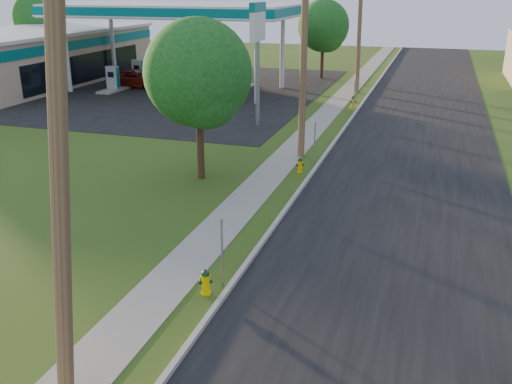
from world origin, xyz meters
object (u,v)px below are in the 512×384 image
Objects in this scene: hydrant_mid at (300,165)px; car_red at (138,78)px; utility_pole_near at (59,173)px; fuel_pump_nw at (113,82)px; utility_pole_far at (359,27)px; fuel_pump_sw at (138,74)px; fuel_pump_se at (241,79)px; tree_verge at (200,78)px; hydrant_near at (206,282)px; fuel_pump_ne at (223,88)px; utility_pole_mid at (304,51)px; tree_lot at (324,28)px; tree_back at (39,19)px; price_pylon at (258,29)px; hydrant_far at (353,102)px; car_silver at (222,83)px.

hydrant_mid is 0.14× the size of car_red.
fuel_pump_nw is at bearing 120.00° from utility_pole_near.
utility_pole_far is at bearing 91.48° from hydrant_mid.
utility_pole_far is at bearing 3.20° from fuel_pump_sw.
tree_verge reaches higher than fuel_pump_se.
fuel_pump_se is at bearing 107.35° from hydrant_near.
fuel_pump_ne is at bearing 109.79° from hydrant_near.
fuel_pump_sw is (0.00, 4.00, 0.00)m from fuel_pump_nw.
tree_lot is (-3.78, 24.04, -0.67)m from utility_pole_mid.
tree_back is 48.69m from hydrant_near.
tree_lot reaches higher than fuel_pump_sw.
fuel_pump_sw is 26.24m from tree_verge.
tree_lot is at bearing 89.64° from price_pylon.
tree_back is 34.32m from hydrant_far.
car_silver reaches higher than hydrant_mid.
car_silver is at bearing 121.48° from price_pylon.
car_red is 1.23× the size of car_silver.
utility_pole_near is 2.96× the size of fuel_pump_se.
fuel_pump_nw is 18.27m from tree_lot.
fuel_pump_nw is 24.01m from hydrant_mid.
fuel_pump_se is (9.00, 4.00, 0.00)m from fuel_pump_nw.
price_pylon is 1.70× the size of car_silver.
tree_back is at bearing 161.61° from hydrant_far.
hydrant_far is (0.09, 25.51, 0.05)m from hydrant_near.
car_silver is at bearing 108.55° from tree_verge.
tree_back is (-22.77, 5.94, 3.90)m from fuel_pump_se.
tree_verge is 1.65× the size of car_silver.
fuel_pump_se is 2.12m from car_silver.
utility_pole_far is 2.97× the size of fuel_pump_ne.
tree_lot reaches higher than fuel_pump_ne.
car_silver is at bearing 14.24° from fuel_pump_nw.
price_pylon is (-3.90, 5.50, 0.48)m from utility_pole_mid.
price_pylon is at bearing 99.42° from utility_pole_near.
tree_back reaches higher than price_pylon.
car_silver is (-5.97, -8.97, -3.60)m from tree_lot.
tree_verge is (-3.20, 13.55, -0.54)m from utility_pole_near.
tree_lot is at bearing 98.94° from utility_pole_mid.
hydrant_mid is (-0.04, 10.92, -0.02)m from hydrant_near.
price_pylon reaches higher than hydrant_near.
hydrant_mid is at bearing -88.52° from utility_pole_far.
car_red is (14.68, -7.68, -3.93)m from tree_back.
fuel_pump_nw reaches higher than hydrant_far.
fuel_pump_ne is at bearing 175.17° from hydrant_far.
utility_pole_near is 2.96× the size of fuel_pump_sw.
tree_back is (-31.67, 22.93, -0.33)m from utility_pole_mid.
hydrant_near is (18.47, -26.31, -0.36)m from fuel_pump_nw.
fuel_pump_ne is (-8.90, 31.00, -4.08)m from utility_pole_near.
car_red is at bearing -27.62° from tree_back.
hydrant_mid is 24.87m from car_red.
fuel_pump_se is 23.85m from tree_back.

